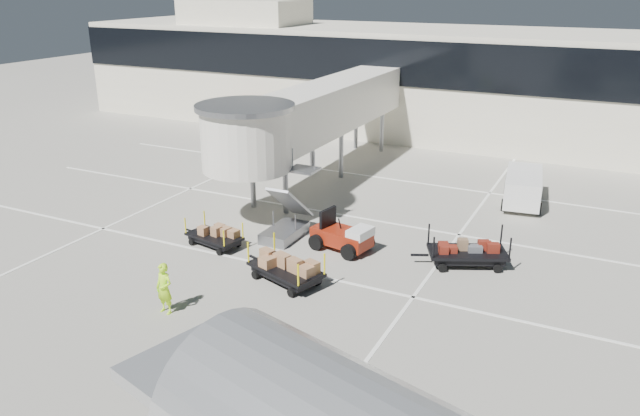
# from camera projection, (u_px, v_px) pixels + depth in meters

# --- Properties ---
(ground) EXTENTS (140.00, 140.00, 0.00)m
(ground) POSITION_uv_depth(u_px,v_px,m) (254.00, 287.00, 24.97)
(ground) COLOR #B7B4A4
(ground) RESTS_ON ground
(lane_markings) EXTENTS (40.00, 30.00, 0.02)m
(lane_markings) POSITION_uv_depth(u_px,v_px,m) (337.00, 211.00, 33.10)
(lane_markings) COLOR white
(lane_markings) RESTS_ON ground
(terminal) EXTENTS (64.00, 12.11, 15.20)m
(terminal) POSITION_uv_depth(u_px,v_px,m) (451.00, 81.00, 48.91)
(terminal) COLOR #EFE9CE
(terminal) RESTS_ON ground
(jet_bridge) EXTENTS (5.70, 20.40, 6.03)m
(jet_bridge) POSITION_uv_depth(u_px,v_px,m) (306.00, 116.00, 35.47)
(jet_bridge) COLOR white
(jet_bridge) RESTS_ON ground
(baggage_tug) EXTENTS (2.94, 2.19, 1.80)m
(baggage_tug) POSITION_uv_depth(u_px,v_px,m) (343.00, 236.00, 28.22)
(baggage_tug) COLOR maroon
(baggage_tug) RESTS_ON ground
(suitcase_cart) EXTENTS (4.05, 2.87, 1.59)m
(suitcase_cart) POSITION_uv_depth(u_px,v_px,m) (465.00, 253.00, 26.71)
(suitcase_cart) COLOR black
(suitcase_cart) RESTS_ON ground
(box_cart_near) EXTENTS (3.93, 2.50, 1.52)m
(box_cart_near) POSITION_uv_depth(u_px,v_px,m) (288.00, 270.00, 25.07)
(box_cart_near) COLOR black
(box_cart_near) RESTS_ON ground
(box_cart_far) EXTENTS (3.32, 1.80, 1.27)m
(box_cart_far) POSITION_uv_depth(u_px,v_px,m) (214.00, 237.00, 28.67)
(box_cart_far) COLOR black
(box_cart_far) RESTS_ON ground
(ground_worker) EXTENTS (0.76, 0.54, 1.97)m
(ground_worker) POSITION_uv_depth(u_px,v_px,m) (164.00, 289.00, 22.75)
(ground_worker) COLOR #B5FF1A
(ground_worker) RESTS_ON ground
(minivan) EXTENTS (2.49, 4.74, 1.72)m
(minivan) POSITION_uv_depth(u_px,v_px,m) (523.00, 185.00, 34.08)
(minivan) COLOR white
(minivan) RESTS_ON ground
(belt_loader) EXTENTS (4.59, 2.55, 2.10)m
(belt_loader) POSITION_uv_depth(u_px,v_px,m) (255.00, 121.00, 50.67)
(belt_loader) COLOR maroon
(belt_loader) RESTS_ON ground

